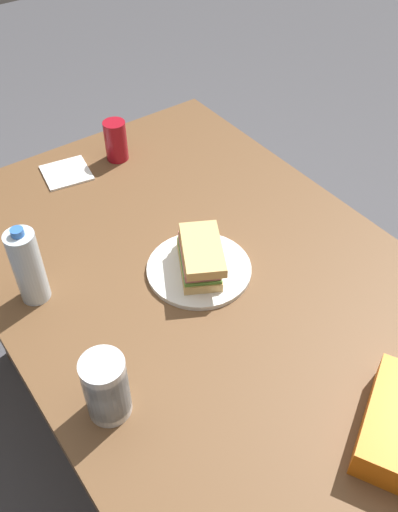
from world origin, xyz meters
name	(u,v)px	position (x,y,z in m)	size (l,w,h in m)	color
ground_plane	(210,432)	(0.00, 0.00, 0.00)	(8.00, 8.00, 0.00)	#4C4C51
dining_table	(214,308)	(0.00, 0.00, 0.63)	(1.48, 0.94, 0.72)	brown
paper_plate	(199,269)	(-0.05, -0.01, 0.73)	(0.25, 0.25, 0.01)	white
sandwich	(200,256)	(-0.05, -0.01, 0.77)	(0.21, 0.16, 0.08)	#DBB26B
soda_can_red	(116,141)	(-0.58, 0.07, 0.78)	(0.07, 0.07, 0.12)	maroon
water_bottle_tall	(28,266)	(-0.21, -0.36, 0.82)	(0.07, 0.07, 0.20)	silver
plastic_cup_stack	(106,387)	(0.15, -0.36, 0.80)	(0.08, 0.08, 0.15)	silver
paper_napkin	(66,173)	(-0.60, -0.09, 0.72)	(0.13, 0.13, 0.01)	white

